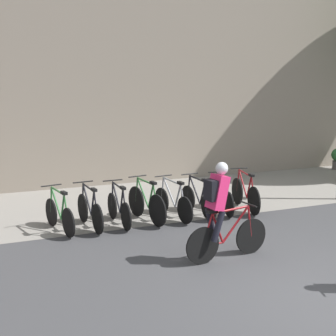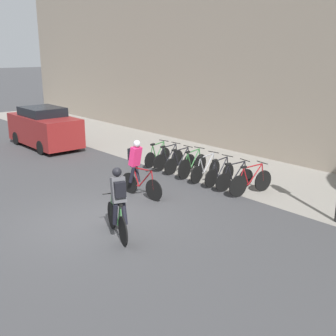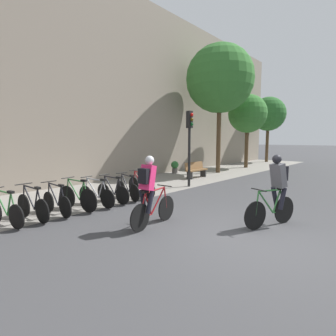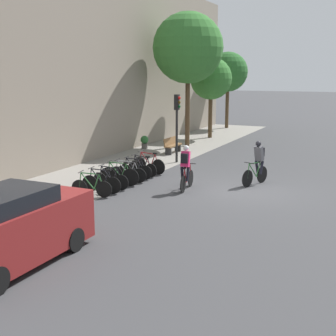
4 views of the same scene
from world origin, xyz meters
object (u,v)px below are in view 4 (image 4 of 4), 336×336
(cyclist_pink, at_px, (186,167))
(parked_bike_2, at_px, (111,179))
(parked_bike_4, at_px, (127,173))
(traffic_light_pole, at_px, (177,116))
(parked_bike_7, at_px, (149,164))
(parked_car, at_px, (10,229))
(potted_plant, at_px, (145,141))
(parked_bike_3, at_px, (119,175))
(parked_bike_6, at_px, (142,167))
(parked_bike_5, at_px, (135,170))
(cyclist_grey, at_px, (258,162))
(parked_bike_1, at_px, (101,183))
(parked_bike_0, at_px, (92,187))
(bench, at_px, (172,145))

(cyclist_pink, bearing_deg, parked_bike_2, 110.30)
(parked_bike_4, bearing_deg, traffic_light_pole, -0.92)
(parked_bike_7, bearing_deg, parked_bike_4, -179.96)
(parked_bike_2, relative_size, parked_car, 0.37)
(parked_bike_2, relative_size, potted_plant, 2.03)
(parked_bike_3, relative_size, parked_bike_6, 1.07)
(parked_bike_3, height_order, parked_bike_4, parked_bike_3)
(parked_car, distance_m, potted_plant, 17.50)
(parked_bike_5, relative_size, parked_car, 0.37)
(cyclist_pink, height_order, potted_plant, cyclist_pink)
(cyclist_grey, bearing_deg, parked_bike_5, 104.31)
(parked_bike_1, height_order, traffic_light_pole, traffic_light_pole)
(parked_bike_3, bearing_deg, parked_bike_4, -0.23)
(parked_bike_1, distance_m, parked_bike_4, 1.96)
(parked_bike_3, relative_size, parked_bike_5, 1.06)
(parked_bike_4, bearing_deg, parked_bike_5, 0.12)
(parked_bike_7, height_order, potted_plant, parked_bike_7)
(parked_bike_3, xyz_separation_m, traffic_light_pole, (5.52, -0.08, 1.97))
(parked_bike_6, height_order, parked_car, parked_car)
(parked_bike_3, relative_size, traffic_light_pole, 0.49)
(parked_bike_0, distance_m, parked_bike_7, 4.57)
(cyclist_grey, relative_size, parked_car, 0.42)
(parked_bike_6, relative_size, traffic_light_pole, 0.45)
(parked_bike_5, relative_size, bench, 0.97)
(parked_bike_3, height_order, potted_plant, parked_bike_3)
(parked_bike_1, bearing_deg, parked_bike_6, -0.00)
(parked_bike_7, bearing_deg, potted_plant, 29.69)
(cyclist_pink, distance_m, parked_bike_3, 2.84)
(parked_bike_4, height_order, parked_bike_5, parked_bike_5)
(cyclist_grey, distance_m, parked_bike_6, 5.07)
(cyclist_pink, relative_size, parked_car, 0.41)
(cyclist_grey, bearing_deg, potted_plant, 54.17)
(parked_bike_2, distance_m, bench, 8.71)
(parked_bike_4, height_order, bench, parked_bike_4)
(parked_bike_3, distance_m, parked_bike_7, 2.61)
(parked_bike_1, height_order, parked_bike_6, parked_bike_1)
(parked_bike_0, bearing_deg, parked_bike_4, -0.03)
(cyclist_pink, height_order, parked_bike_7, cyclist_pink)
(cyclist_grey, bearing_deg, parked_bike_4, 111.09)
(parked_bike_6, bearing_deg, parked_bike_1, 180.00)
(parked_bike_2, distance_m, traffic_light_pole, 6.49)
(parked_bike_4, distance_m, parked_car, 8.84)
(parked_bike_7, relative_size, traffic_light_pole, 0.51)
(parked_bike_2, bearing_deg, bench, 8.54)
(parked_bike_7, bearing_deg, parked_bike_2, -179.99)
(parked_bike_7, xyz_separation_m, traffic_light_pole, (2.91, -0.08, 1.97))
(cyclist_pink, xyz_separation_m, cyclist_grey, (2.21, -2.24, -0.00))
(parked_bike_1, distance_m, bench, 9.36)
(cyclist_pink, bearing_deg, traffic_light_pole, 27.49)
(traffic_light_pole, bearing_deg, parked_bike_1, 179.33)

